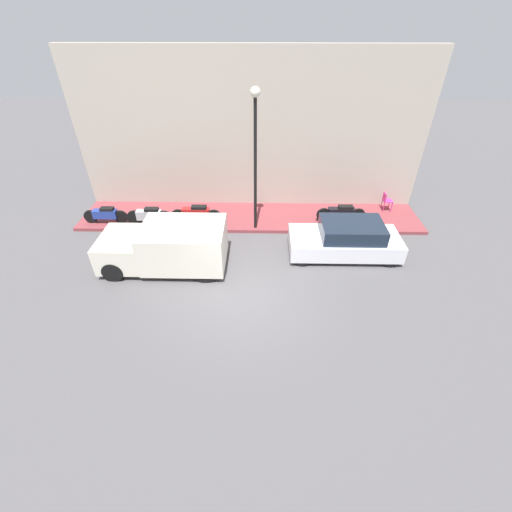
{
  "coord_description": "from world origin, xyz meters",
  "views": [
    {
      "loc": [
        -8.41,
        -0.52,
        7.67
      ],
      "look_at": [
        1.32,
        -0.33,
        0.6
      ],
      "focal_mm": 24.0,
      "sensor_mm": 36.0,
      "label": 1
    }
  ],
  "objects_px": {
    "motorcycle_red": "(196,214)",
    "delivery_van": "(166,246)",
    "parked_car": "(346,239)",
    "scooter_silver": "(150,216)",
    "motorcycle_black": "(342,213)",
    "streetlamp": "(255,142)",
    "cafe_chair": "(386,200)",
    "motorcycle_blue": "(106,214)"
  },
  "relations": [
    {
      "from": "scooter_silver",
      "to": "cafe_chair",
      "type": "distance_m",
      "value": 10.47
    },
    {
      "from": "delivery_van",
      "to": "streetlamp",
      "type": "relative_size",
      "value": 0.81
    },
    {
      "from": "motorcycle_blue",
      "to": "cafe_chair",
      "type": "xyz_separation_m",
      "value": [
        1.4,
        -12.29,
        0.09
      ]
    },
    {
      "from": "motorcycle_red",
      "to": "delivery_van",
      "type": "bearing_deg",
      "value": 168.07
    },
    {
      "from": "scooter_silver",
      "to": "motorcycle_black",
      "type": "distance_m",
      "value": 8.17
    },
    {
      "from": "cafe_chair",
      "to": "scooter_silver",
      "type": "bearing_deg",
      "value": 98.5
    },
    {
      "from": "parked_car",
      "to": "delivery_van",
      "type": "distance_m",
      "value": 6.62
    },
    {
      "from": "scooter_silver",
      "to": "motorcycle_blue",
      "type": "xyz_separation_m",
      "value": [
        0.15,
        1.93,
        -0.04
      ]
    },
    {
      "from": "motorcycle_red",
      "to": "cafe_chair",
      "type": "relative_size",
      "value": 2.58
    },
    {
      "from": "motorcycle_red",
      "to": "scooter_silver",
      "type": "relative_size",
      "value": 1.11
    },
    {
      "from": "motorcycle_red",
      "to": "streetlamp",
      "type": "relative_size",
      "value": 0.39
    },
    {
      "from": "motorcycle_blue",
      "to": "streetlamp",
      "type": "bearing_deg",
      "value": -92.23
    },
    {
      "from": "motorcycle_blue",
      "to": "motorcycle_black",
      "type": "xyz_separation_m",
      "value": [
        0.32,
        -10.08,
        0.02
      ]
    },
    {
      "from": "motorcycle_red",
      "to": "motorcycle_black",
      "type": "distance_m",
      "value": 6.22
    },
    {
      "from": "motorcycle_red",
      "to": "motorcycle_black",
      "type": "height_order",
      "value": "motorcycle_red"
    },
    {
      "from": "parked_car",
      "to": "motorcycle_blue",
      "type": "distance_m",
      "value": 10.02
    },
    {
      "from": "delivery_van",
      "to": "motorcycle_red",
      "type": "distance_m",
      "value": 2.9
    },
    {
      "from": "parked_car",
      "to": "cafe_chair",
      "type": "xyz_separation_m",
      "value": [
        3.3,
        -2.46,
        -0.01
      ]
    },
    {
      "from": "delivery_van",
      "to": "motorcycle_blue",
      "type": "bearing_deg",
      "value": 49.9
    },
    {
      "from": "motorcycle_blue",
      "to": "motorcycle_black",
      "type": "bearing_deg",
      "value": -88.17
    },
    {
      "from": "parked_car",
      "to": "delivery_van",
      "type": "bearing_deg",
      "value": 97.47
    },
    {
      "from": "parked_car",
      "to": "streetlamp",
      "type": "xyz_separation_m",
      "value": [
        1.64,
        3.44,
        3.1
      ]
    },
    {
      "from": "motorcycle_black",
      "to": "motorcycle_blue",
      "type": "bearing_deg",
      "value": 91.83
    },
    {
      "from": "motorcycle_red",
      "to": "motorcycle_blue",
      "type": "height_order",
      "value": "motorcycle_red"
    },
    {
      "from": "delivery_van",
      "to": "cafe_chair",
      "type": "height_order",
      "value": "delivery_van"
    },
    {
      "from": "motorcycle_blue",
      "to": "motorcycle_black",
      "type": "height_order",
      "value": "motorcycle_black"
    },
    {
      "from": "parked_car",
      "to": "motorcycle_blue",
      "type": "height_order",
      "value": "parked_car"
    },
    {
      "from": "motorcycle_red",
      "to": "cafe_chair",
      "type": "xyz_separation_m",
      "value": [
        1.33,
        -8.42,
        0.05
      ]
    },
    {
      "from": "motorcycle_red",
      "to": "streetlamp",
      "type": "height_order",
      "value": "streetlamp"
    },
    {
      "from": "parked_car",
      "to": "scooter_silver",
      "type": "relative_size",
      "value": 2.12
    },
    {
      "from": "motorcycle_black",
      "to": "streetlamp",
      "type": "relative_size",
      "value": 0.38
    },
    {
      "from": "cafe_chair",
      "to": "motorcycle_black",
      "type": "bearing_deg",
      "value": 116.09
    },
    {
      "from": "scooter_silver",
      "to": "motorcycle_black",
      "type": "height_order",
      "value": "scooter_silver"
    },
    {
      "from": "scooter_silver",
      "to": "cafe_chair",
      "type": "bearing_deg",
      "value": -81.5
    },
    {
      "from": "parked_car",
      "to": "motorcycle_black",
      "type": "xyz_separation_m",
      "value": [
        2.21,
        -0.25,
        -0.08
      ]
    },
    {
      "from": "motorcycle_black",
      "to": "cafe_chair",
      "type": "xyz_separation_m",
      "value": [
        1.08,
        -2.21,
        0.07
      ]
    },
    {
      "from": "scooter_silver",
      "to": "cafe_chair",
      "type": "height_order",
      "value": "cafe_chair"
    },
    {
      "from": "streetlamp",
      "to": "cafe_chair",
      "type": "xyz_separation_m",
      "value": [
        1.65,
        -5.9,
        -3.11
      ]
    },
    {
      "from": "motorcycle_red",
      "to": "streetlamp",
      "type": "xyz_separation_m",
      "value": [
        -0.33,
        -2.53,
        3.16
      ]
    },
    {
      "from": "streetlamp",
      "to": "cafe_chair",
      "type": "height_order",
      "value": "streetlamp"
    },
    {
      "from": "motorcycle_black",
      "to": "motorcycle_red",
      "type": "bearing_deg",
      "value": 92.25
    },
    {
      "from": "delivery_van",
      "to": "cafe_chair",
      "type": "xyz_separation_m",
      "value": [
        4.16,
        -9.02,
        -0.21
      ]
    }
  ]
}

